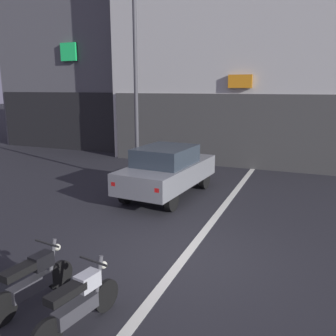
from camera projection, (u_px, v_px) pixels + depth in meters
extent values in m
plane|color=#232328|center=(184.00, 258.00, 7.43)|extent=(120.00, 120.00, 0.00)
cube|color=silver|center=(240.00, 186.00, 12.85)|extent=(0.20, 18.00, 0.01)
cube|color=#56565B|center=(110.00, 20.00, 21.96)|extent=(10.69, 7.74, 15.08)
cube|color=black|center=(77.00, 122.00, 19.74)|extent=(10.26, 0.10, 3.20)
cube|color=#1EE566|center=(69.00, 52.00, 18.94)|extent=(0.96, 0.16, 0.93)
cube|color=silver|center=(243.00, 53.00, 19.41)|extent=(10.70, 9.87, 10.64)
cube|color=#454543|center=(219.00, 131.00, 15.73)|extent=(10.27, 0.10, 3.20)
cube|color=orange|center=(240.00, 81.00, 14.87)|extent=(1.00, 0.16, 0.55)
cylinder|color=black|center=(165.00, 175.00, 13.10)|extent=(0.23, 0.65, 0.64)
cylinder|color=black|center=(204.00, 180.00, 12.42)|extent=(0.23, 0.65, 0.64)
cylinder|color=black|center=(126.00, 193.00, 10.84)|extent=(0.23, 0.65, 0.64)
cylinder|color=black|center=(172.00, 200.00, 10.16)|extent=(0.23, 0.65, 0.64)
cube|color=slate|center=(168.00, 173.00, 11.54)|extent=(2.09, 4.23, 0.66)
cube|color=#2D3842|center=(166.00, 156.00, 11.27)|extent=(1.70, 2.09, 0.56)
cube|color=red|center=(114.00, 184.00, 10.08)|extent=(0.14, 0.07, 0.12)
cube|color=red|center=(157.00, 190.00, 9.46)|extent=(0.14, 0.07, 0.12)
cylinder|color=#47474C|center=(136.00, 93.00, 12.61)|extent=(0.14, 0.14, 6.52)
cylinder|color=black|center=(60.00, 275.00, 6.23)|extent=(0.14, 0.52, 0.52)
cylinder|color=black|center=(1.00, 310.00, 5.26)|extent=(0.14, 0.52, 0.52)
cube|color=#38383D|center=(30.00, 286.00, 5.68)|extent=(0.30, 0.76, 0.22)
cube|color=black|center=(20.00, 271.00, 5.47)|extent=(0.30, 0.62, 0.12)
cube|color=black|center=(41.00, 261.00, 5.82)|extent=(0.27, 0.39, 0.24)
cylinder|color=#4C4C51|center=(52.00, 259.00, 6.02)|extent=(0.10, 0.24, 0.70)
cylinder|color=black|center=(47.00, 243.00, 5.88)|extent=(0.55, 0.11, 0.04)
sphere|color=silver|center=(57.00, 247.00, 6.09)|extent=(0.12, 0.12, 0.12)
cylinder|color=black|center=(106.00, 296.00, 5.62)|extent=(0.16, 0.52, 0.52)
cube|color=#38383D|center=(76.00, 310.00, 5.09)|extent=(0.33, 0.76, 0.22)
cube|color=black|center=(66.00, 293.00, 4.88)|extent=(0.33, 0.63, 0.12)
cube|color=#B2B5BA|center=(88.00, 281.00, 5.22)|extent=(0.28, 0.39, 0.24)
cylinder|color=#4C4C51|center=(98.00, 278.00, 5.42)|extent=(0.11, 0.25, 0.70)
cylinder|color=black|center=(93.00, 261.00, 5.28)|extent=(0.55, 0.14, 0.04)
sphere|color=silver|center=(103.00, 265.00, 5.49)|extent=(0.12, 0.12, 0.12)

